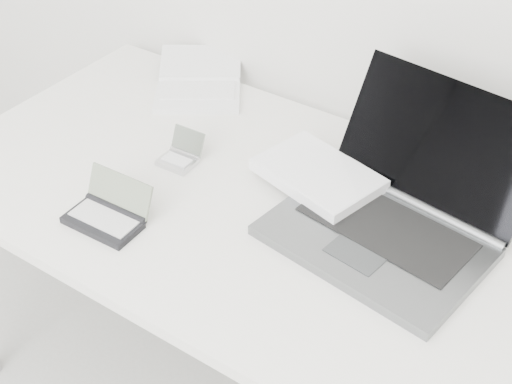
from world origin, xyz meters
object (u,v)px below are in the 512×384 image
Objects in this scene: netbook_open_white at (199,86)px; palmtop_charcoal at (108,214)px; desk at (277,225)px; laptop_large at (376,203)px.

palmtop_charcoal is at bearing -106.18° from netbook_open_white.
desk is 0.37m from palmtop_charcoal.
laptop_large is (0.19, 0.09, 0.09)m from desk.
netbook_open_white is (-0.64, 0.21, -0.03)m from laptop_large.
laptop_large is at bearing -52.76° from netbook_open_white.
netbook_open_white is (-0.45, 0.30, 0.06)m from desk.
netbook_open_white reaches higher than desk.
palmtop_charcoal is (0.17, -0.54, 0.00)m from netbook_open_white.
laptop_large reaches higher than netbook_open_white.
laptop_large is 0.67m from netbook_open_white.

